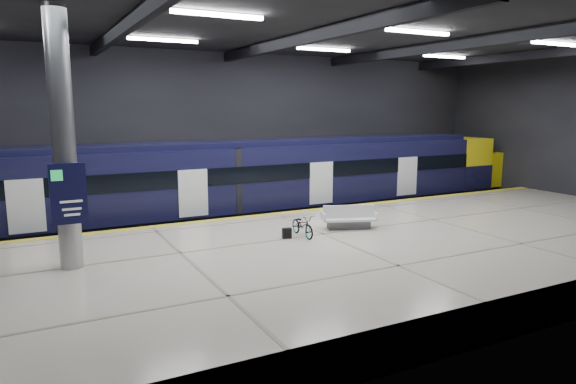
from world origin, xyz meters
TOP-DOWN VIEW (x-y plane):
  - ground at (0.00, 0.00)m, footprint 30.00×30.00m
  - room_shell at (-0.00, 0.00)m, footprint 30.10×16.10m
  - platform at (0.00, -2.50)m, footprint 30.00×11.00m
  - safety_strip at (0.00, 2.75)m, footprint 30.00×0.40m
  - rails at (0.00, 5.50)m, footprint 30.00×1.52m
  - train at (1.78, 5.50)m, footprint 29.40×2.84m
  - bench at (1.24, -0.74)m, footprint 2.10×1.43m
  - bicycle at (-0.77, -0.95)m, footprint 0.56×1.48m
  - pannier_bag at (-1.37, -0.95)m, footprint 0.33×0.24m
  - info_column at (-8.00, -1.03)m, footprint 0.90×0.78m

SIDE VIEW (x-z plane):
  - ground at x=0.00m, z-range 0.00..0.00m
  - rails at x=0.00m, z-range 0.00..0.16m
  - platform at x=0.00m, z-range 0.00..1.10m
  - safety_strip at x=0.00m, z-range 1.10..1.11m
  - pannier_bag at x=-1.37m, z-range 1.10..1.45m
  - bench at x=1.24m, z-range 0.97..1.83m
  - bicycle at x=-0.77m, z-range 1.10..1.87m
  - train at x=1.78m, z-range 0.16..3.95m
  - info_column at x=-8.00m, z-range 1.01..7.91m
  - room_shell at x=0.00m, z-range 1.69..9.74m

